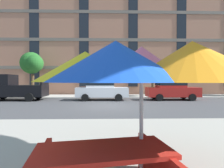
# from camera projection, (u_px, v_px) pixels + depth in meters

# --- Properties ---
(ground_plane) EXTENTS (120.00, 120.00, 0.00)m
(ground_plane) POSITION_uv_depth(u_px,v_px,m) (109.00, 106.00, 11.77)
(ground_plane) COLOR #424244
(sidewalk_far) EXTENTS (56.00, 3.60, 0.12)m
(sidewalk_far) POSITION_uv_depth(u_px,v_px,m) (109.00, 96.00, 18.57)
(sidewalk_far) COLOR #B2ADA3
(sidewalk_far) RESTS_ON ground
(apartment_building) EXTENTS (45.25, 12.08, 12.80)m
(apartment_building) POSITION_uv_depth(u_px,v_px,m) (108.00, 49.00, 26.64)
(apartment_building) COLOR #A87056
(apartment_building) RESTS_ON ground
(pickup_black) EXTENTS (5.10, 2.12, 2.20)m
(pickup_black) POSITION_uv_depth(u_px,v_px,m) (13.00, 88.00, 15.25)
(pickup_black) COLOR black
(pickup_black) RESTS_ON ground
(sedan_white) EXTENTS (4.40, 1.98, 1.78)m
(sedan_white) POSITION_uv_depth(u_px,v_px,m) (102.00, 89.00, 15.44)
(sedan_white) COLOR silver
(sedan_white) RESTS_ON ground
(sedan_red) EXTENTS (4.40, 1.98, 1.78)m
(sedan_red) POSITION_uv_depth(u_px,v_px,m) (172.00, 89.00, 15.59)
(sedan_red) COLOR #B21E19
(sedan_red) RESTS_ON ground
(street_tree_left) EXTENTS (2.54, 2.48, 4.68)m
(street_tree_left) POSITION_uv_depth(u_px,v_px,m) (32.00, 63.00, 18.67)
(street_tree_left) COLOR #4C3823
(street_tree_left) RESTS_ON ground
(street_tree_middle) EXTENTS (2.02, 2.01, 3.68)m
(street_tree_middle) POSITION_uv_depth(u_px,v_px,m) (152.00, 71.00, 18.19)
(street_tree_middle) COLOR brown
(street_tree_middle) RESTS_ON ground
(patio_umbrella) EXTENTS (3.24, 3.01, 2.20)m
(patio_umbrella) POSITION_uv_depth(u_px,v_px,m) (141.00, 66.00, 2.75)
(patio_umbrella) COLOR silver
(patio_umbrella) RESTS_ON ground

